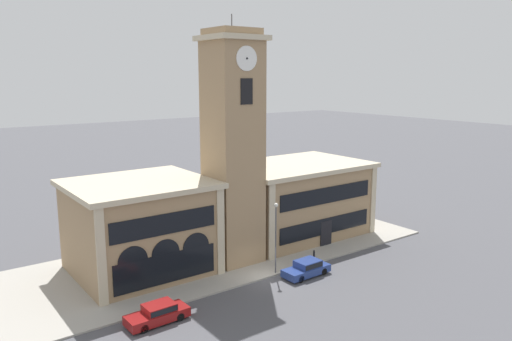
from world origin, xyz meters
TOP-DOWN VIEW (x-y plane):
  - ground_plane at (0.00, 0.00)m, footprint 300.00×300.00m
  - sidewalk_kerb at (0.00, 7.50)m, footprint 42.50×14.99m
  - clock_tower at (0.00, 5.20)m, footprint 5.01×5.01m
  - town_hall_left_wing at (-8.03, 7.98)m, footprint 11.85×10.64m
  - town_hall_right_wing at (9.85, 7.99)m, footprint 15.49×10.64m
  - parked_car_near at (-10.96, -1.52)m, footprint 4.52×1.88m
  - parked_car_mid at (3.17, -1.52)m, footprint 4.43×1.91m
  - street_lamp at (1.14, 0.31)m, footprint 0.36×0.36m
  - bollard at (5.82, 0.42)m, footprint 0.18×0.18m

SIDE VIEW (x-z plane):
  - ground_plane at x=0.00m, z-range 0.00..0.00m
  - sidewalk_kerb at x=0.00m, z-range 0.00..0.15m
  - bollard at x=5.82m, z-range 0.14..1.20m
  - parked_car_near at x=-10.96m, z-range 0.03..1.39m
  - parked_car_mid at x=3.17m, z-range 0.03..1.41m
  - town_hall_right_wing at x=9.85m, z-range 0.02..7.95m
  - town_hall_left_wing at x=-8.03m, z-range 0.02..8.25m
  - street_lamp at x=1.14m, z-range 1.08..7.42m
  - clock_tower at x=0.00m, z-range -0.55..21.90m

